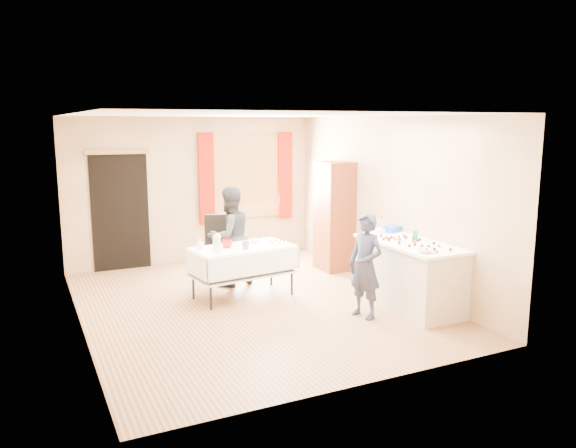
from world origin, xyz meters
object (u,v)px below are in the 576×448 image
party_table (243,267)px  woman (230,236)px  chair (220,262)px  cabinet (334,216)px  girl (366,266)px  counter (409,275)px

party_table → woman: size_ratio=1.00×
chair → woman: woman is taller
cabinet → girl: cabinet is taller
cabinet → party_table: (-1.98, -0.80, -0.48)m
counter → woman: woman is taller
party_table → chair: size_ratio=1.45×
cabinet → party_table: cabinet is taller
woman → party_table: bearing=72.4°
party_table → chair: 0.90m
chair → girl: (1.16, -2.37, 0.37)m
cabinet → girl: size_ratio=1.35×
cabinet → chair: 2.12m
cabinet → party_table: bearing=-158.0°
cabinet → woman: cabinet is taller
counter → chair: size_ratio=1.55×
cabinet → party_table: 2.19m
counter → girl: size_ratio=1.20×
party_table → woman: (0.04, 0.66, 0.33)m
cabinet → woman: size_ratio=1.20×
cabinet → girl: 2.45m
chair → woman: size_ratio=0.69×
party_table → chair: bearing=85.8°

